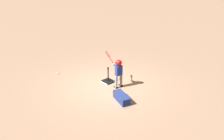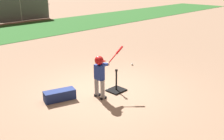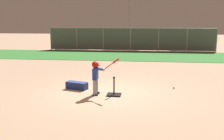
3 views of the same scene
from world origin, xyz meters
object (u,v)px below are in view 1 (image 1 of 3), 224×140
Objects in this scene: baseball at (57,73)px; batting_tee at (108,80)px; equipment_bag at (122,98)px; batter_child at (118,70)px.

batting_tee is at bearing -150.66° from baseball.
batting_tee is 1.67m from equipment_bag.
batting_tee is at bearing -0.88° from batter_child.
equipment_bag is (-0.90, 0.67, -0.63)m from batter_child.
baseball is (2.20, 1.24, -0.04)m from batting_tee.
batting_tee is 9.02× the size of baseball.
equipment_bag is (-3.73, -0.55, 0.10)m from baseball.
batter_child is at bearing -19.01° from equipment_bag.
baseball is at bearing 29.34° from batting_tee.
batter_child is (-0.63, 0.01, 0.69)m from batting_tee.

